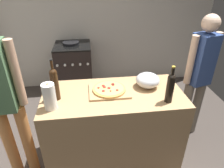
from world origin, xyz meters
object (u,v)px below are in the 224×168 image
object	(u,v)px
paper_towel_roll	(49,97)
person_in_stripes	(4,96)
mixing_bowl	(148,80)
stove	(75,70)
pizza	(109,89)
wine_bottle_dark	(55,83)
wine_bottle_amber	(170,87)
person_in_red	(199,73)

from	to	relation	value
paper_towel_roll	person_in_stripes	distance (m)	0.42
mixing_bowl	stove	distance (m)	1.71
pizza	wine_bottle_dark	world-z (taller)	wine_bottle_dark
wine_bottle_amber	person_in_red	bearing A→B (deg)	40.68
mixing_bowl	wine_bottle_amber	xyz separation A→B (m)	(0.12, -0.29, 0.08)
pizza	stove	size ratio (longest dim) A/B	0.35
pizza	wine_bottle_amber	size ratio (longest dim) A/B	0.92
paper_towel_roll	wine_bottle_amber	bearing A→B (deg)	-1.60
mixing_bowl	paper_towel_roll	distance (m)	0.98
pizza	mixing_bowl	bearing A→B (deg)	6.83
paper_towel_roll	stove	bearing A→B (deg)	86.27
paper_towel_roll	stove	size ratio (longest dim) A/B	0.26
person_in_red	pizza	bearing A→B (deg)	-167.41
person_in_stripes	wine_bottle_amber	bearing A→B (deg)	-5.06
pizza	wine_bottle_amber	distance (m)	0.59
stove	person_in_stripes	distance (m)	1.73
wine_bottle_dark	person_in_red	bearing A→B (deg)	10.91
pizza	stove	distance (m)	1.58
wine_bottle_dark	person_in_red	world-z (taller)	person_in_red
paper_towel_roll	person_in_stripes	size ratio (longest dim) A/B	0.14
wine_bottle_amber	paper_towel_roll	bearing A→B (deg)	178.40
paper_towel_roll	stove	distance (m)	1.75
paper_towel_roll	stove	world-z (taller)	paper_towel_roll
person_in_stripes	wine_bottle_dark	bearing A→B (deg)	5.75
wine_bottle_amber	stove	size ratio (longest dim) A/B	0.38
wine_bottle_dark	paper_towel_roll	bearing A→B (deg)	-102.74
wine_bottle_dark	pizza	bearing A→B (deg)	7.26
mixing_bowl	person_in_red	bearing A→B (deg)	15.93
person_in_red	wine_bottle_amber	bearing A→B (deg)	-139.32
wine_bottle_dark	person_in_red	size ratio (longest dim) A/B	0.26
wine_bottle_dark	stove	xyz separation A→B (m)	(0.08, 1.52, -0.60)
stove	person_in_stripes	world-z (taller)	person_in_stripes
wine_bottle_amber	pizza	bearing A→B (deg)	155.48
person_in_stripes	person_in_red	xyz separation A→B (m)	(2.03, 0.35, -0.08)
pizza	stove	xyz separation A→B (m)	(-0.43, 1.46, -0.46)
wine_bottle_amber	person_in_red	world-z (taller)	person_in_red
wine_bottle_amber	person_in_stripes	xyz separation A→B (m)	(-1.47, 0.13, -0.06)
wine_bottle_dark	stove	distance (m)	1.63
person_in_stripes	person_in_red	bearing A→B (deg)	9.80
wine_bottle_amber	stove	xyz separation A→B (m)	(-0.95, 1.69, -0.58)
stove	wine_bottle_amber	bearing A→B (deg)	-60.67
stove	paper_towel_roll	bearing A→B (deg)	-93.73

